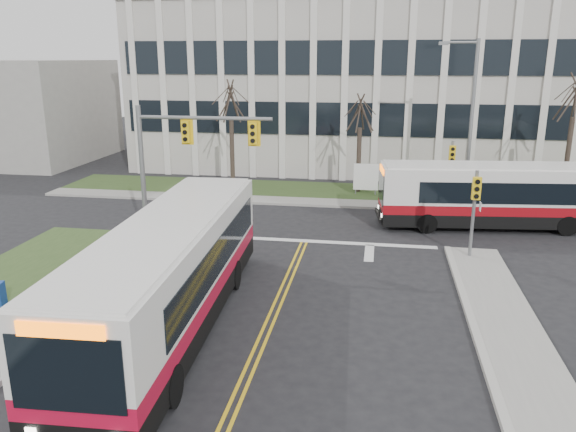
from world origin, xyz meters
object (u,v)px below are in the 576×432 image
(bus_main, at_px, (171,276))
(directory_sign, at_px, (366,177))
(bus_cross, at_px, (500,197))
(streetlight, at_px, (469,114))

(bus_main, bearing_deg, directory_sign, 71.08)
(bus_main, height_order, bus_cross, bus_main)
(directory_sign, bearing_deg, streetlight, -13.23)
(directory_sign, relative_size, bus_cross, 0.17)
(streetlight, height_order, bus_main, streetlight)
(bus_main, bearing_deg, bus_cross, 44.19)
(directory_sign, bearing_deg, bus_main, -106.41)
(directory_sign, xyz_separation_m, bus_cross, (6.72, -5.58, 0.39))
(bus_main, xyz_separation_m, bus_cross, (12.16, 12.91, -0.16))
(bus_main, bearing_deg, streetlight, 54.93)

